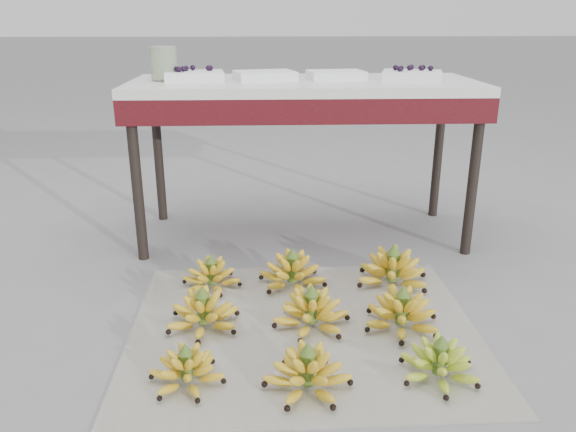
{
  "coord_description": "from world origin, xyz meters",
  "views": [
    {
      "loc": [
        -0.06,
        -1.78,
        1.08
      ],
      "look_at": [
        0.03,
        0.37,
        0.31
      ],
      "focal_mm": 35.0,
      "sensor_mm": 36.0,
      "label": 1
    }
  ],
  "objects_px": {
    "bunch_back_center": "(293,273)",
    "glass_jar": "(164,64)",
    "bunch_mid_left": "(203,313)",
    "bunch_back_right": "(393,271)",
    "bunch_back_left": "(212,276)",
    "tray_far_right": "(412,75)",
    "bunch_front_left": "(187,370)",
    "tray_left": "(265,76)",
    "bunch_mid_center": "(311,312)",
    "vendor_table": "(304,99)",
    "tray_right": "(336,75)",
    "bunch_front_center": "(308,373)",
    "bunch_front_right": "(439,363)",
    "tray_far_left": "(194,76)",
    "newspaper_mat": "(304,329)",
    "bunch_mid_right": "(402,313)"
  },
  "relations": [
    {
      "from": "vendor_table",
      "to": "bunch_mid_right",
      "type": "bearing_deg",
      "value": -72.65
    },
    {
      "from": "bunch_mid_left",
      "to": "glass_jar",
      "type": "height_order",
      "value": "glass_jar"
    },
    {
      "from": "bunch_front_right",
      "to": "tray_left",
      "type": "distance_m",
      "value": 1.55
    },
    {
      "from": "bunch_front_left",
      "to": "glass_jar",
      "type": "distance_m",
      "value": 1.52
    },
    {
      "from": "bunch_front_right",
      "to": "bunch_mid_center",
      "type": "bearing_deg",
      "value": 137.9
    },
    {
      "from": "tray_far_right",
      "to": "glass_jar",
      "type": "xyz_separation_m",
      "value": [
        -1.17,
        0.03,
        0.05
      ]
    },
    {
      "from": "tray_far_right",
      "to": "bunch_back_center",
      "type": "bearing_deg",
      "value": -135.85
    },
    {
      "from": "tray_far_right",
      "to": "newspaper_mat",
      "type": "bearing_deg",
      "value": -121.67
    },
    {
      "from": "newspaper_mat",
      "to": "tray_right",
      "type": "distance_m",
      "value": 1.28
    },
    {
      "from": "bunch_mid_right",
      "to": "tray_far_right",
      "type": "xyz_separation_m",
      "value": [
        0.22,
        0.94,
        0.75
      ]
    },
    {
      "from": "vendor_table",
      "to": "tray_far_left",
      "type": "height_order",
      "value": "tray_far_left"
    },
    {
      "from": "bunch_back_left",
      "to": "bunch_back_center",
      "type": "relative_size",
      "value": 0.81
    },
    {
      "from": "newspaper_mat",
      "to": "bunch_front_right",
      "type": "xyz_separation_m",
      "value": [
        0.4,
        -0.31,
        0.06
      ]
    },
    {
      "from": "newspaper_mat",
      "to": "bunch_mid_center",
      "type": "bearing_deg",
      "value": 27.0
    },
    {
      "from": "bunch_front_center",
      "to": "tray_far_right",
      "type": "xyz_separation_m",
      "value": [
        0.58,
        1.28,
        0.75
      ]
    },
    {
      "from": "bunch_back_left",
      "to": "vendor_table",
      "type": "distance_m",
      "value": 0.97
    },
    {
      "from": "bunch_mid_center",
      "to": "vendor_table",
      "type": "bearing_deg",
      "value": 88.07
    },
    {
      "from": "bunch_back_center",
      "to": "tray_far_right",
      "type": "height_order",
      "value": "tray_far_right"
    },
    {
      "from": "bunch_back_right",
      "to": "tray_left",
      "type": "relative_size",
      "value": 1.1
    },
    {
      "from": "vendor_table",
      "to": "tray_right",
      "type": "distance_m",
      "value": 0.19
    },
    {
      "from": "newspaper_mat",
      "to": "bunch_back_center",
      "type": "distance_m",
      "value": 0.36
    },
    {
      "from": "bunch_front_right",
      "to": "bunch_back_right",
      "type": "distance_m",
      "value": 0.65
    },
    {
      "from": "bunch_back_center",
      "to": "glass_jar",
      "type": "relative_size",
      "value": 2.32
    },
    {
      "from": "bunch_mid_center",
      "to": "tray_left",
      "type": "height_order",
      "value": "tray_left"
    },
    {
      "from": "bunch_mid_left",
      "to": "glass_jar",
      "type": "bearing_deg",
      "value": 104.24
    },
    {
      "from": "bunch_back_center",
      "to": "bunch_back_left",
      "type": "bearing_deg",
      "value": -160.33
    },
    {
      "from": "newspaper_mat",
      "to": "tray_right",
      "type": "relative_size",
      "value": 4.42
    },
    {
      "from": "bunch_back_right",
      "to": "tray_far_right",
      "type": "distance_m",
      "value": 0.96
    },
    {
      "from": "bunch_front_left",
      "to": "bunch_back_left",
      "type": "height_order",
      "value": "bunch_back_left"
    },
    {
      "from": "bunch_front_center",
      "to": "tray_far_left",
      "type": "xyz_separation_m",
      "value": [
        -0.45,
        1.29,
        0.75
      ]
    },
    {
      "from": "newspaper_mat",
      "to": "tray_far_right",
      "type": "bearing_deg",
      "value": 58.33
    },
    {
      "from": "bunch_mid_center",
      "to": "tray_left",
      "type": "bearing_deg",
      "value": 99.43
    },
    {
      "from": "bunch_back_center",
      "to": "tray_right",
      "type": "height_order",
      "value": "tray_right"
    },
    {
      "from": "tray_left",
      "to": "vendor_table",
      "type": "bearing_deg",
      "value": 0.33
    },
    {
      "from": "tray_far_right",
      "to": "bunch_front_right",
      "type": "bearing_deg",
      "value": -97.8
    },
    {
      "from": "bunch_mid_center",
      "to": "tray_far_left",
      "type": "relative_size",
      "value": 0.95
    },
    {
      "from": "bunch_mid_center",
      "to": "vendor_table",
      "type": "relative_size",
      "value": 0.17
    },
    {
      "from": "bunch_front_center",
      "to": "bunch_back_left",
      "type": "relative_size",
      "value": 1.17
    },
    {
      "from": "bunch_back_left",
      "to": "vendor_table",
      "type": "bearing_deg",
      "value": 68.62
    },
    {
      "from": "tray_right",
      "to": "vendor_table",
      "type": "bearing_deg",
      "value": -172.25
    },
    {
      "from": "bunch_back_center",
      "to": "vendor_table",
      "type": "relative_size",
      "value": 0.22
    },
    {
      "from": "vendor_table",
      "to": "tray_right",
      "type": "height_order",
      "value": "tray_right"
    },
    {
      "from": "tray_left",
      "to": "bunch_front_center",
      "type": "bearing_deg",
      "value": -84.88
    },
    {
      "from": "bunch_back_center",
      "to": "tray_left",
      "type": "distance_m",
      "value": 0.96
    },
    {
      "from": "glass_jar",
      "to": "bunch_mid_right",
      "type": "bearing_deg",
      "value": -45.35
    },
    {
      "from": "bunch_front_center",
      "to": "bunch_back_right",
      "type": "height_order",
      "value": "bunch_back_right"
    },
    {
      "from": "bunch_mid_left",
      "to": "bunch_back_right",
      "type": "height_order",
      "value": "bunch_back_right"
    },
    {
      "from": "newspaper_mat",
      "to": "bunch_back_left",
      "type": "distance_m",
      "value": 0.51
    },
    {
      "from": "vendor_table",
      "to": "glass_jar",
      "type": "distance_m",
      "value": 0.68
    },
    {
      "from": "bunch_front_left",
      "to": "vendor_table",
      "type": "bearing_deg",
      "value": 92.5
    }
  ]
}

